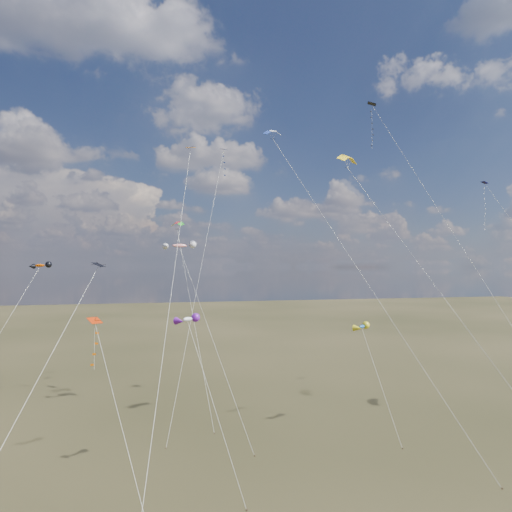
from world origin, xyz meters
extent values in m
plane|color=black|center=(0.00, 0.00, 0.00)|extent=(400.00, 400.00, 0.00)
cube|color=black|center=(15.17, 18.77, 38.19)|extent=(1.37, 1.40, 0.39)
cylinder|color=silver|center=(20.29, 8.24, 19.09)|extent=(10.26, 21.07, 38.20)
cube|color=#071748|center=(-1.71, 29.43, 34.07)|extent=(1.21, 1.20, 0.28)
cylinder|color=silver|center=(-6.00, 21.31, 17.04)|extent=(8.62, 16.26, 34.08)
cube|color=#332316|center=(-10.29, 13.19, 0.06)|extent=(0.10, 0.10, 0.12)
cube|color=black|center=(-15.92, 4.32, 17.91)|extent=(1.04, 1.07, 0.35)
cylinder|color=silver|center=(-19.88, -1.46, 8.96)|extent=(7.94, 11.57, 17.93)
cube|color=#A92403|center=(-16.25, 5.07, 13.58)|extent=(1.27, 1.25, 0.43)
cylinder|color=silver|center=(-14.03, 0.66, 6.79)|extent=(4.46, 8.85, 13.59)
cube|color=#0D0951|center=(34.25, 21.65, 29.68)|extent=(0.77, 0.82, 0.31)
cube|color=#CF6B08|center=(-8.39, 9.54, 28.79)|extent=(1.03, 1.00, 0.27)
cylinder|color=silver|center=(-10.95, -0.50, 14.39)|extent=(5.14, 20.10, 28.80)
cylinder|color=silver|center=(14.06, 2.86, 14.94)|extent=(9.79, 20.80, 29.89)
cylinder|color=silver|center=(8.78, 8.59, 16.91)|extent=(13.06, 20.53, 33.83)
cube|color=#332316|center=(15.29, -1.66, 0.06)|extent=(0.10, 0.10, 0.12)
cylinder|color=silver|center=(-6.57, 22.54, 11.85)|extent=(3.02, 13.15, 23.71)
cube|color=#332316|center=(-5.07, 15.98, 0.06)|extent=(0.10, 0.10, 0.12)
ellipsoid|color=#E65201|center=(-25.25, 30.61, 17.94)|extent=(2.99, 2.22, 0.92)
ellipsoid|color=silver|center=(-8.82, 7.27, 13.23)|extent=(2.15, 1.91, 0.85)
cylinder|color=silver|center=(-7.01, 3.75, 6.62)|extent=(3.64, 7.08, 13.24)
cube|color=#332316|center=(-5.21, 0.22, 0.06)|extent=(0.10, 0.10, 0.12)
ellipsoid|color=red|center=(-8.08, 24.92, 20.41)|extent=(3.84, 1.72, 1.13)
cylinder|color=silver|center=(-5.21, 17.12, 10.21)|extent=(5.77, 15.62, 20.43)
cube|color=#332316|center=(-2.34, 9.32, 0.06)|extent=(0.10, 0.10, 0.12)
ellipsoid|color=#1A58AB|center=(11.22, 14.07, 11.09)|extent=(2.25, 1.98, 0.96)
cylinder|color=silver|center=(11.64, 10.76, 5.54)|extent=(0.87, 6.64, 11.10)
cube|color=#332316|center=(12.06, 7.45, 0.06)|extent=(0.10, 0.10, 0.12)
camera|label=1|loc=(-12.83, -32.47, 17.72)|focal=32.00mm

